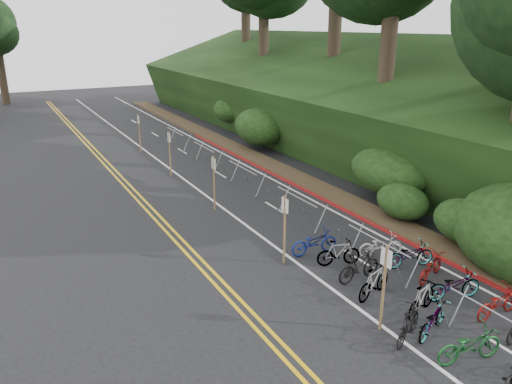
% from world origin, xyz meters
% --- Properties ---
extents(ground, '(120.00, 120.00, 0.00)m').
position_xyz_m(ground, '(0.00, 0.00, 0.00)').
color(ground, black).
rests_on(ground, ground).
extents(road_markings, '(7.47, 80.00, 0.01)m').
position_xyz_m(road_markings, '(0.63, 10.10, 0.00)').
color(road_markings, gold).
rests_on(road_markings, ground).
extents(red_curb, '(0.25, 28.00, 0.10)m').
position_xyz_m(red_curb, '(5.70, 12.00, 0.05)').
color(red_curb, maroon).
rests_on(red_curb, ground).
extents(embankment, '(14.30, 48.14, 9.11)m').
position_xyz_m(embankment, '(12.96, 19.04, 2.57)').
color(embankment, black).
rests_on(embankment, ground).
extents(bike_rack_front, '(1.17, 3.04, 1.22)m').
position_xyz_m(bike_rack_front, '(2.53, -1.96, 0.89)').
color(bike_rack_front, gray).
rests_on(bike_rack_front, ground).
extents(bike_racks_rest, '(1.14, 23.00, 1.17)m').
position_xyz_m(bike_racks_rest, '(3.00, 13.00, 0.85)').
color(bike_racks_rest, gray).
rests_on(bike_racks_rest, ground).
extents(signpost_near, '(0.08, 0.40, 2.50)m').
position_xyz_m(signpost_near, '(0.85, 0.33, 1.43)').
color(signpost_near, brown).
rests_on(signpost_near, ground).
extents(signposts_rest, '(0.08, 18.40, 2.50)m').
position_xyz_m(signposts_rest, '(0.60, 14.00, 1.43)').
color(signposts_rest, brown).
rests_on(signposts_rest, ground).
extents(bike_front, '(1.13, 1.65, 0.97)m').
position_xyz_m(bike_front, '(1.15, -0.38, 0.49)').
color(bike_front, black).
rests_on(bike_front, ground).
extents(bike_valet, '(3.46, 10.04, 1.03)m').
position_xyz_m(bike_valet, '(2.97, 0.73, 0.47)').
color(bike_valet, black).
rests_on(bike_valet, ground).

